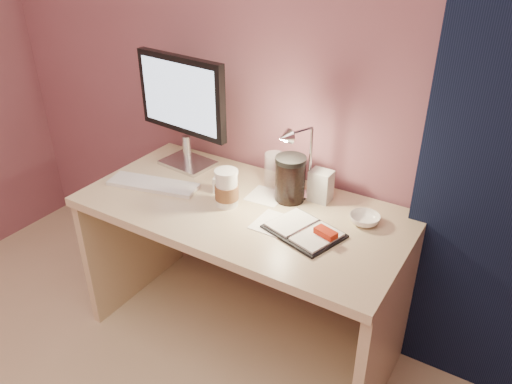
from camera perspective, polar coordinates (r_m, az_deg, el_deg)
The scene contains 13 objects.
desk at distance 2.29m, azimuth -0.42°, elevation -5.66°, with size 1.40×0.70×0.73m.
monitor at distance 2.36m, azimuth -8.32°, elevation 10.13°, with size 0.51×0.20×0.54m.
keyboard at distance 2.31m, azimuth -11.67°, elevation 0.86°, with size 0.42×0.12×0.02m, color white.
planner at distance 1.94m, azimuth 5.70°, elevation -4.44°, with size 0.33×0.28×0.04m.
paper_a at distance 1.99m, azimuth 2.28°, elevation -3.67°, with size 0.17×0.17×0.00m, color white.
paper_b at distance 2.18m, azimuth 1.16°, elevation -0.47°, with size 0.15×0.15×0.00m, color white.
coffee_cup at distance 2.09m, azimuth -3.37°, elevation 0.34°, with size 0.10×0.10×0.16m.
clear_cup at distance 2.24m, azimuth 2.10°, elevation 2.53°, with size 0.09×0.09×0.16m, color white.
bowl at distance 2.03m, azimuth 12.31°, elevation -3.08°, with size 0.12×0.12×0.04m, color white.
lotion_bottle at distance 2.20m, azimuth -4.25°, elevation 1.25°, with size 0.05×0.05×0.11m, color white.
dark_jar at distance 2.12m, azimuth 3.92°, elevation 1.26°, with size 0.13×0.13×0.18m, color black.
product_box at distance 2.14m, azimuth 7.41°, elevation 0.70°, with size 0.09×0.07×0.14m, color silver.
desk_lamp at distance 2.02m, azimuth 6.15°, elevation 3.60°, with size 0.14×0.21×0.35m.
Camera 1 is at (1.00, -0.14, 1.81)m, focal length 35.00 mm.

